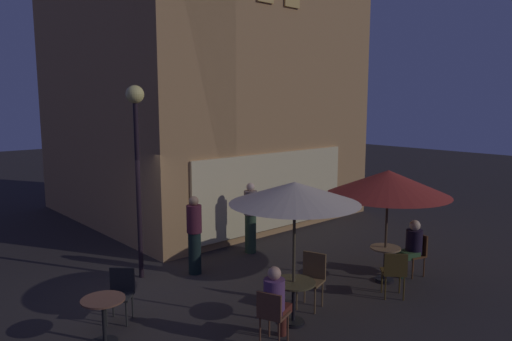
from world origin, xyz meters
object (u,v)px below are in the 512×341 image
object	(u,v)px
cafe_table_0	(293,293)
patron_standing_2	(251,218)
patio_umbrella_0	(295,194)
cafe_chair_4	(121,290)
street_lamp_near_corner	(136,136)
patio_umbrella_1	(388,183)
patron_standing_3	(194,235)
patron_seated_1	(412,244)
cafe_chair_3	(417,251)
cafe_table_1	(385,258)
cafe_chair_0	(312,275)
cafe_chair_2	(394,270)
cafe_table_2	(104,312)
cafe_chair_1	(272,312)
patron_seated_0	(276,299)

from	to	relation	value
cafe_table_0	patron_standing_2	size ratio (longest dim) A/B	0.42
patio_umbrella_0	cafe_chair_4	world-z (taller)	patio_umbrella_0
street_lamp_near_corner	patio_umbrella_1	distance (m)	5.17
patio_umbrella_0	patio_umbrella_1	xyz separation A→B (m)	(2.78, 0.05, -0.16)
patron_standing_3	cafe_table_0	bearing A→B (deg)	132.50
patron_seated_1	patron_standing_3	bearing A→B (deg)	-26.62
street_lamp_near_corner	patio_umbrella_1	size ratio (longest dim) A/B	1.62
street_lamp_near_corner	cafe_chair_3	bearing A→B (deg)	-40.58
patron_seated_1	street_lamp_near_corner	bearing A→B (deg)	-24.05
patio_umbrella_1	patron_standing_3	distance (m)	4.18
cafe_table_1	cafe_chair_0	world-z (taller)	cafe_chair_0
cafe_table_1	patio_umbrella_1	xyz separation A→B (m)	(0.00, 0.00, 1.58)
patio_umbrella_1	cafe_chair_2	bearing A→B (deg)	-135.86
cafe_table_0	patio_umbrella_1	xyz separation A→B (m)	(2.78, 0.05, 1.53)
cafe_table_2	cafe_chair_2	size ratio (longest dim) A/B	0.79
street_lamp_near_corner	cafe_table_0	distance (m)	4.45
patio_umbrella_0	cafe_chair_1	xyz separation A→B (m)	(-0.78, -0.29, -1.68)
cafe_chair_2	patron_standing_3	xyz separation A→B (m)	(-2.04, 3.59, 0.31)
patron_standing_3	cafe_chair_0	bearing A→B (deg)	147.40
street_lamp_near_corner	cafe_chair_1	bearing A→B (deg)	-88.80
patio_umbrella_1	patron_standing_3	bearing A→B (deg)	131.74
patio_umbrella_0	cafe_chair_4	xyz separation A→B (m)	(-2.07, 2.07, -1.69)
patron_seated_0	cafe_table_1	bearing A→B (deg)	-15.56
patron_seated_0	patron_standing_2	xyz separation A→B (m)	(2.60, 3.56, 0.18)
cafe_chair_1	patron_seated_1	xyz separation A→B (m)	(4.23, 0.13, 0.15)
patio_umbrella_0	patron_seated_1	distance (m)	3.78
cafe_table_2	cafe_chair_3	distance (m)	6.45
cafe_chair_0	cafe_chair_1	world-z (taller)	cafe_chair_0
cafe_chair_3	cafe_chair_2	bearing A→B (deg)	30.99
patron_standing_3	cafe_chair_1	bearing A→B (deg)	119.66
cafe_chair_0	patio_umbrella_1	bearing A→B (deg)	155.94
cafe_chair_0	patron_standing_3	bearing A→B (deg)	-95.75
street_lamp_near_corner	patron_standing_2	xyz separation A→B (m)	(2.81, -0.30, -2.11)
patio_umbrella_1	cafe_chair_4	bearing A→B (deg)	157.39
street_lamp_near_corner	cafe_table_2	size ratio (longest dim) A/B	5.58
cafe_chair_1	patron_standing_2	xyz separation A→B (m)	(2.73, 3.61, 0.34)
cafe_chair_2	cafe_chair_3	xyz separation A→B (m)	(1.44, 0.36, -0.03)
cafe_table_0	patron_standing_2	bearing A→B (deg)	59.47
cafe_chair_3	cafe_chair_4	world-z (taller)	cafe_chair_3
patio_umbrella_1	patron_seated_0	world-z (taller)	patio_umbrella_1
street_lamp_near_corner	patron_standing_3	world-z (taller)	street_lamp_near_corner
patio_umbrella_1	cafe_table_2	bearing A→B (deg)	165.11
patron_seated_0	patron_seated_1	bearing A→B (deg)	-19.27
street_lamp_near_corner	cafe_chair_0	xyz separation A→B (m)	(1.60, -3.36, -2.39)
cafe_chair_1	cafe_chair_4	size ratio (longest dim) A/B	0.99
patron_seated_1	cafe_chair_1	bearing A→B (deg)	18.89
cafe_table_0	cafe_chair_2	size ratio (longest dim) A/B	0.81
cafe_chair_1	patron_seated_1	distance (m)	4.24
cafe_table_0	cafe_table_2	bearing A→B (deg)	150.48
street_lamp_near_corner	patron_standing_2	size ratio (longest dim) A/B	2.31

